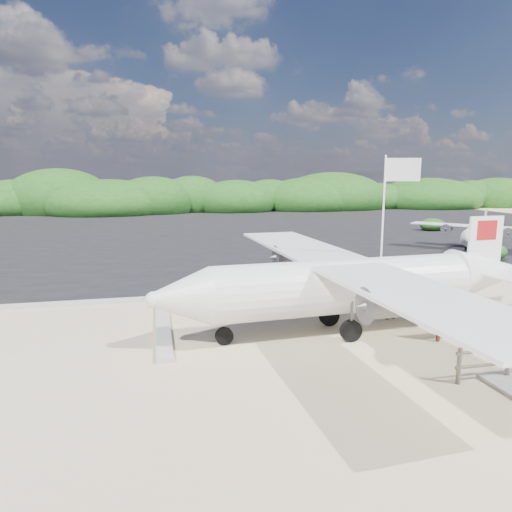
{
  "coord_description": "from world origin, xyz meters",
  "views": [
    {
      "loc": [
        -4.63,
        -14.81,
        5.43
      ],
      "look_at": [
        -0.05,
        5.77,
        1.67
      ],
      "focal_mm": 32.0,
      "sensor_mm": 36.0,
      "label": 1
    }
  ],
  "objects_px": {
    "flagpole": "(378,320)",
    "crew_a": "(283,274)",
    "aircraft_small": "(117,233)",
    "crew_c": "(391,295)",
    "baggage_cart": "(263,312)",
    "aircraft_large": "(335,232)",
    "signboard": "(457,339)",
    "crew_b": "(293,273)"
  },
  "relations": [
    {
      "from": "aircraft_large",
      "to": "signboard",
      "type": "bearing_deg",
      "value": 72.57
    },
    {
      "from": "aircraft_small",
      "to": "aircraft_large",
      "type": "bearing_deg",
      "value": 127.03
    },
    {
      "from": "crew_a",
      "to": "aircraft_small",
      "type": "xyz_separation_m",
      "value": [
        -9.19,
        24.66,
        -0.93
      ]
    },
    {
      "from": "baggage_cart",
      "to": "crew_a",
      "type": "xyz_separation_m",
      "value": [
        1.57,
        2.68,
        0.93
      ]
    },
    {
      "from": "signboard",
      "to": "crew_a",
      "type": "height_order",
      "value": "crew_a"
    },
    {
      "from": "crew_b",
      "to": "baggage_cart",
      "type": "bearing_deg",
      "value": 56.51
    },
    {
      "from": "crew_a",
      "to": "crew_c",
      "type": "relative_size",
      "value": 0.98
    },
    {
      "from": "baggage_cart",
      "to": "aircraft_small",
      "type": "xyz_separation_m",
      "value": [
        -7.62,
        27.34,
        0.0
      ]
    },
    {
      "from": "flagpole",
      "to": "crew_a",
      "type": "bearing_deg",
      "value": 118.64
    },
    {
      "from": "baggage_cart",
      "to": "crew_c",
      "type": "xyz_separation_m",
      "value": [
        4.57,
        -1.84,
        0.95
      ]
    },
    {
      "from": "baggage_cart",
      "to": "crew_b",
      "type": "height_order",
      "value": "crew_b"
    },
    {
      "from": "aircraft_small",
      "to": "crew_c",
      "type": "bearing_deg",
      "value": 69.93
    },
    {
      "from": "flagpole",
      "to": "aircraft_small",
      "type": "relative_size",
      "value": 0.8
    },
    {
      "from": "baggage_cart",
      "to": "aircraft_large",
      "type": "xyz_separation_m",
      "value": [
        12.75,
        23.67,
        0.0
      ]
    },
    {
      "from": "crew_c",
      "to": "aircraft_small",
      "type": "relative_size",
      "value": 0.25
    },
    {
      "from": "flagpole",
      "to": "signboard",
      "type": "height_order",
      "value": "flagpole"
    },
    {
      "from": "crew_a",
      "to": "aircraft_large",
      "type": "height_order",
      "value": "aircraft_large"
    },
    {
      "from": "aircraft_large",
      "to": "crew_a",
      "type": "bearing_deg",
      "value": 58.71
    },
    {
      "from": "crew_b",
      "to": "crew_c",
      "type": "relative_size",
      "value": 1.02
    },
    {
      "from": "crew_b",
      "to": "aircraft_large",
      "type": "height_order",
      "value": "aircraft_large"
    },
    {
      "from": "aircraft_small",
      "to": "baggage_cart",
      "type": "bearing_deg",
      "value": 62.84
    },
    {
      "from": "baggage_cart",
      "to": "aircraft_small",
      "type": "height_order",
      "value": "aircraft_small"
    },
    {
      "from": "flagpole",
      "to": "aircraft_small",
      "type": "height_order",
      "value": "flagpole"
    },
    {
      "from": "aircraft_small",
      "to": "crew_a",
      "type": "bearing_deg",
      "value": 67.71
    },
    {
      "from": "crew_a",
      "to": "baggage_cart",
      "type": "bearing_deg",
      "value": 76.2
    },
    {
      "from": "flagpole",
      "to": "aircraft_large",
      "type": "height_order",
      "value": "flagpole"
    },
    {
      "from": "crew_b",
      "to": "aircraft_small",
      "type": "bearing_deg",
      "value": -63.61
    },
    {
      "from": "crew_c",
      "to": "aircraft_large",
      "type": "height_order",
      "value": "aircraft_large"
    },
    {
      "from": "flagpole",
      "to": "crew_b",
      "type": "xyz_separation_m",
      "value": [
        -2.01,
        4.45,
        0.97
      ]
    },
    {
      "from": "crew_c",
      "to": "aircraft_large",
      "type": "bearing_deg",
      "value": -114.68
    },
    {
      "from": "flagpole",
      "to": "aircraft_small",
      "type": "bearing_deg",
      "value": 111.79
    },
    {
      "from": "flagpole",
      "to": "signboard",
      "type": "distance_m",
      "value": 2.98
    },
    {
      "from": "signboard",
      "to": "aircraft_large",
      "type": "height_order",
      "value": "aircraft_large"
    },
    {
      "from": "baggage_cart",
      "to": "signboard",
      "type": "relative_size",
      "value": 1.52
    },
    {
      "from": "baggage_cart",
      "to": "aircraft_large",
      "type": "distance_m",
      "value": 26.88
    },
    {
      "from": "signboard",
      "to": "crew_a",
      "type": "relative_size",
      "value": 0.93
    },
    {
      "from": "baggage_cart",
      "to": "crew_a",
      "type": "height_order",
      "value": "crew_a"
    },
    {
      "from": "crew_b",
      "to": "aircraft_large",
      "type": "bearing_deg",
      "value": -111.84
    },
    {
      "from": "signboard",
      "to": "crew_b",
      "type": "relative_size",
      "value": 0.89
    },
    {
      "from": "flagpole",
      "to": "signboard",
      "type": "relative_size",
      "value": 3.56
    },
    {
      "from": "signboard",
      "to": "aircraft_small",
      "type": "relative_size",
      "value": 0.23
    },
    {
      "from": "crew_a",
      "to": "crew_b",
      "type": "relative_size",
      "value": 0.95
    }
  ]
}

